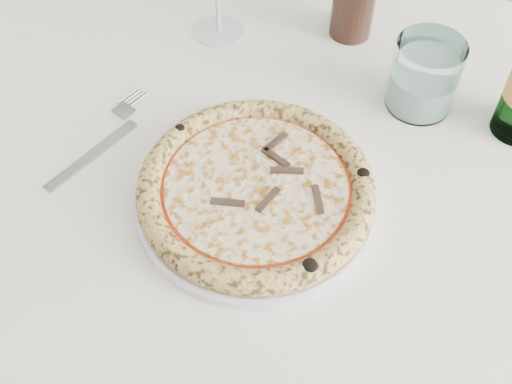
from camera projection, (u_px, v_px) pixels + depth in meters
dining_table at (282, 185)px, 0.90m from camera, size 1.54×0.99×0.76m
plate at (256, 198)px, 0.77m from camera, size 0.29×0.29×0.02m
pizza at (256, 189)px, 0.76m from camera, size 0.28×0.28×0.03m
fork at (102, 141)px, 0.83m from camera, size 0.06×0.21×0.00m
tumbler at (424, 79)px, 0.85m from camera, size 0.09×0.09×0.10m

